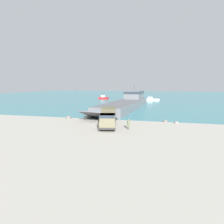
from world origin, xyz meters
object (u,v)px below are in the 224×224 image
at_px(military_truck, 108,118).
at_px(soldier_on_ramp, 129,124).
at_px(landing_craft, 128,102).
at_px(moored_boat_b, 151,99).
at_px(moored_boat_a, 103,98).
at_px(mooring_bollard, 84,118).

bearing_deg(military_truck, soldier_on_ramp, 65.37).
bearing_deg(military_truck, landing_craft, 169.92).
distance_m(military_truck, moored_boat_b, 56.49).
bearing_deg(soldier_on_ramp, military_truck, 49.80).
relative_size(landing_craft, moored_boat_b, 5.47).
height_order(military_truck, moored_boat_b, military_truck).
xyz_separation_m(soldier_on_ramp, moored_boat_a, (-20.95, 59.61, -0.28)).
distance_m(soldier_on_ramp, mooring_bollard, 11.27).
height_order(soldier_on_ramp, moored_boat_b, moored_boat_b).
bearing_deg(moored_boat_a, mooring_bollard, 23.96).
height_order(moored_boat_a, mooring_bollard, moored_boat_a).
relative_size(military_truck, mooring_bollard, 8.19).
relative_size(moored_boat_b, mooring_bollard, 8.33).
distance_m(landing_craft, moored_boat_a, 35.55).
relative_size(landing_craft, mooring_bollard, 45.55).
distance_m(moored_boat_a, moored_boat_b, 24.21).
relative_size(soldier_on_ramp, mooring_bollard, 1.86).
distance_m(landing_craft, moored_boat_b, 29.49).
bearing_deg(landing_craft, soldier_on_ramp, -74.83).
bearing_deg(moored_boat_a, landing_craft, 40.78).
distance_m(military_truck, moored_boat_a, 61.25).
xyz_separation_m(military_truck, moored_boat_b, (6.71, 56.08, -1.10)).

